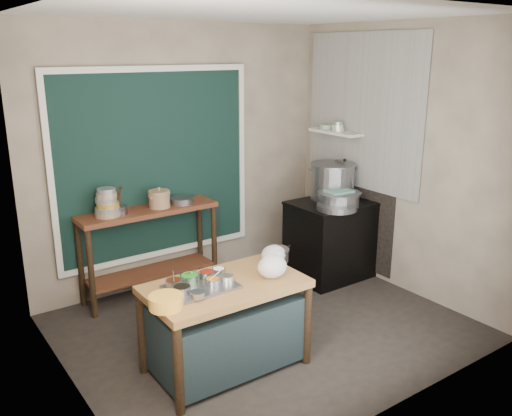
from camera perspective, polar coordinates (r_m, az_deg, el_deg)
floor at (r=5.23m, az=0.88°, el=-12.49°), size 3.50×3.00×0.02m
back_wall at (r=5.97m, az=-7.67°, el=5.45°), size 3.50×0.02×2.80m
left_wall at (r=3.98m, az=-19.97°, el=-0.93°), size 0.02×3.00×2.80m
right_wall at (r=5.91m, az=14.92°, el=4.93°), size 0.02×3.00×2.80m
ceiling at (r=4.59m, az=1.05°, el=20.04°), size 3.50×3.00×0.02m
curtain_panel at (r=5.80m, az=-10.53°, el=4.49°), size 2.10×0.02×1.90m
curtain_frame at (r=5.79m, az=-10.48°, el=4.47°), size 2.22×0.03×2.02m
tile_panel at (r=6.18m, az=11.14°, el=9.88°), size 0.02×1.70×1.70m
soot_patch at (r=6.48m, az=9.99°, el=-0.16°), size 0.01×1.30×1.30m
wall_shelf at (r=6.35m, az=8.39°, el=7.90°), size 0.22×0.70×0.03m
prep_table at (r=4.47m, az=-3.21°, el=-12.28°), size 1.26×0.73×0.75m
back_counter at (r=5.80m, az=-11.07°, el=-4.57°), size 1.45×0.40×0.95m
stove_block at (r=6.24m, az=7.97°, el=-3.39°), size 0.90×0.68×0.85m
stove_top at (r=6.10m, az=8.13°, el=0.50°), size 0.92×0.69×0.03m
condiment_tray at (r=4.22m, az=-5.79°, el=-8.27°), size 0.52×0.37×0.02m
condiment_bowls at (r=4.23m, az=-6.24°, el=-7.67°), size 0.54×0.40×0.06m
yellow_basin at (r=3.94m, az=-9.47°, el=-9.71°), size 0.27×0.27×0.09m
saucepan at (r=4.70m, az=2.29°, el=-4.96°), size 0.28×0.28×0.11m
plastic_bag_a at (r=4.36m, az=1.72°, el=-6.17°), size 0.30×0.28×0.19m
plastic_bag_b at (r=4.64m, az=1.85°, el=-4.92°), size 0.26×0.24×0.17m
bowl_stack at (r=5.45m, az=-15.42°, el=0.41°), size 0.25×0.25×0.28m
utensil_cup at (r=5.51m, az=-14.08°, el=-0.19°), size 0.18×0.18×0.09m
ceramic_crock at (r=5.65m, az=-10.14°, el=0.85°), size 0.30×0.30×0.16m
wide_bowl at (r=5.77m, az=-7.83°, el=0.79°), size 0.31×0.31×0.06m
stock_pot at (r=6.18m, az=8.06°, el=2.81°), size 0.68×0.68×0.41m
pot_lid at (r=6.24m, az=9.09°, el=3.06°), size 0.23×0.47×0.45m
steamer at (r=5.93m, az=8.69°, el=0.94°), size 0.62×0.62×0.16m
green_cloth at (r=5.91m, az=8.72°, el=1.77°), size 0.29×0.24×0.02m
shallow_pan at (r=5.81m, az=8.51°, el=0.11°), size 0.55×0.55×0.06m
shelf_bowl_stack at (r=6.32m, az=8.64°, el=8.46°), size 0.14×0.14×0.11m
shelf_bowl_green at (r=6.46m, az=7.43°, el=8.46°), size 0.20×0.20×0.06m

